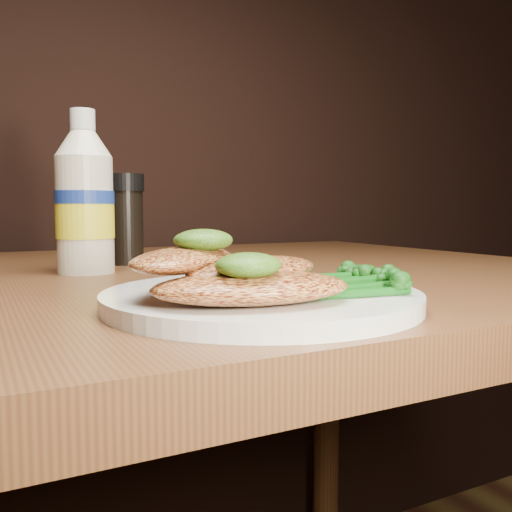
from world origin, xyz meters
TOP-DOWN VIEW (x-y plane):
  - plate at (0.05, 0.78)m, footprint 0.24×0.24m
  - chicken_front at (0.02, 0.73)m, footprint 0.15×0.10m
  - chicken_mid at (0.04, 0.76)m, footprint 0.14×0.10m
  - chicken_back at (-0.01, 0.78)m, footprint 0.13×0.13m
  - pesto_front at (0.01, 0.72)m, footprint 0.05×0.04m
  - pesto_back at (0.00, 0.78)m, footprint 0.05×0.05m
  - broccolini_bundle at (0.10, 0.75)m, footprint 0.12×0.10m
  - mayo_bottle at (-0.03, 1.07)m, footprint 0.07×0.07m
  - pepper_grinder at (0.04, 1.15)m, footprint 0.06×0.06m

SIDE VIEW (x-z plane):
  - plate at x=0.05m, z-range 0.75..0.76m
  - broccolini_bundle at x=0.10m, z-range 0.76..0.78m
  - chicken_front at x=0.02m, z-range 0.76..0.78m
  - chicken_mid at x=0.04m, z-range 0.77..0.79m
  - chicken_back at x=-0.01m, z-range 0.78..0.80m
  - pesto_front at x=0.01m, z-range 0.78..0.80m
  - pesto_back at x=0.00m, z-range 0.79..0.81m
  - pepper_grinder at x=0.04m, z-range 0.75..0.87m
  - mayo_bottle at x=-0.03m, z-range 0.75..0.94m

